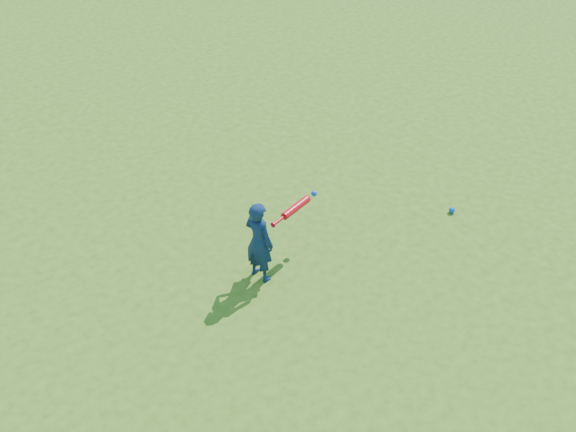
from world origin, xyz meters
name	(u,v)px	position (x,y,z in m)	size (l,w,h in m)	color
ground	(255,242)	(0.00, 0.00, 0.00)	(80.00, 80.00, 0.00)	#386417
child	(259,242)	(-0.32, -0.51, 0.50)	(0.37, 0.24, 1.00)	#0F2147
ground_ball_blue	(452,210)	(2.26, -1.13, 0.04)	(0.08, 0.08, 0.08)	blue
bat_swing	(297,206)	(0.29, -0.43, 0.64)	(0.77, 0.22, 0.09)	red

